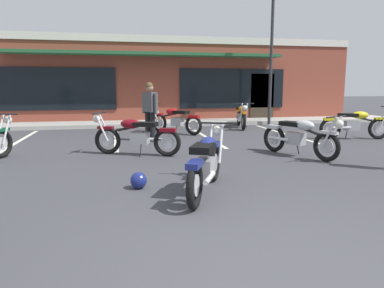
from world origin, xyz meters
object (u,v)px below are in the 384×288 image
Objects in this scene: helmet_on_pavement at (139,180)px; motorcycle_orange_scrambler at (241,116)px; motorcycle_silver_naked at (136,135)px; motorcycle_red_sportbike at (175,120)px; motorcycle_foreground_classic at (206,163)px; motorcycle_black_cruiser at (356,124)px; motorcycle_green_cafe_racer at (299,136)px; person_in_black_shirt at (150,108)px; parking_lot_lamp_post at (273,40)px.

motorcycle_orange_scrambler is at bearing 59.62° from helmet_on_pavement.
motorcycle_red_sportbike is at bearing 67.11° from motorcycle_silver_naked.
motorcycle_foreground_classic is 7.14m from motorcycle_black_cruiser.
motorcycle_black_cruiser and motorcycle_green_cafe_racer have the same top height.
parking_lot_lamp_post is (5.08, 3.09, 2.36)m from person_in_black_shirt.
parking_lot_lamp_post reaches higher than helmet_on_pavement.
motorcycle_foreground_classic is 0.38× the size of parking_lot_lamp_post.
parking_lot_lamp_post is at bearing 42.55° from motorcycle_silver_naked.
motorcycle_orange_scrambler is (4.16, 4.54, 0.00)m from motorcycle_silver_naked.
person_in_black_shirt is at bearing 75.77° from motorcycle_silver_naked.
motorcycle_foreground_classic is 7.53× the size of helmet_on_pavement.
person_in_black_shirt is (-3.64, -2.49, 0.49)m from motorcycle_orange_scrambler.
motorcycle_silver_naked reaches higher than helmet_on_pavement.
person_in_black_shirt is 0.33× the size of parking_lot_lamp_post.
motorcycle_green_cafe_racer is (2.73, 2.27, 0.00)m from motorcycle_foreground_classic.
motorcycle_foreground_classic and motorcycle_orange_scrambler have the same top height.
motorcycle_black_cruiser is 1.05× the size of motorcycle_green_cafe_racer.
motorcycle_red_sportbike is 2.87m from motorcycle_orange_scrambler.
motorcycle_black_cruiser is at bearing -54.99° from motorcycle_orange_scrambler.
helmet_on_pavement is at bearing -153.67° from motorcycle_green_cafe_racer.
motorcycle_foreground_classic is 3.30m from motorcycle_silver_naked.
motorcycle_black_cruiser is 1.24× the size of person_in_black_shirt.
person_in_black_shirt is at bearing 136.03° from motorcycle_green_cafe_racer.
motorcycle_red_sportbike is at bearing 84.71° from motorcycle_foreground_classic.
motorcycle_silver_naked and motorcycle_green_cafe_racer have the same top height.
motorcycle_red_sportbike is 5.27m from parking_lot_lamp_post.
motorcycle_foreground_classic is at bearing -142.61° from motorcycle_black_cruiser.
motorcycle_black_cruiser is 6.10m from person_in_black_shirt.
motorcycle_orange_scrambler reaches higher than helmet_on_pavement.
motorcycle_foreground_classic and motorcycle_green_cafe_racer have the same top height.
motorcycle_black_cruiser is at bearing -25.03° from motorcycle_red_sportbike.
motorcycle_red_sportbike is at bearing 154.97° from motorcycle_black_cruiser.
motorcycle_black_cruiser is 1.05× the size of motorcycle_silver_naked.
motorcycle_silver_naked is 0.39× the size of parking_lot_lamp_post.
motorcycle_orange_scrambler is at bearing 66.88° from motorcycle_foreground_classic.
motorcycle_red_sportbike is 0.85× the size of motorcycle_green_cafe_racer.
motorcycle_foreground_classic is at bearing -24.04° from helmet_on_pavement.
helmet_on_pavement is (-3.71, -1.83, -0.33)m from motorcycle_green_cafe_racer.
motorcycle_foreground_classic and motorcycle_black_cruiser have the same top height.
person_in_black_shirt is at bearing 93.75° from motorcycle_foreground_classic.
motorcycle_red_sportbike is 0.85× the size of motorcycle_silver_naked.
motorcycle_foreground_classic is at bearing -140.28° from motorcycle_green_cafe_racer.
motorcycle_red_sportbike is 1.81m from person_in_black_shirt.
person_in_black_shirt reaches higher than motorcycle_foreground_classic.
motorcycle_foreground_classic is at bearing -113.12° from motorcycle_orange_scrambler.
motorcycle_silver_naked is 6.16m from motorcycle_orange_scrambler.
motorcycle_red_sportbike is at bearing 75.70° from helmet_on_pavement.
parking_lot_lamp_post is at bearing 22.64° from motorcycle_orange_scrambler.
person_in_black_shirt reaches higher than motorcycle_silver_naked.
person_in_black_shirt is (-0.34, 5.23, 0.49)m from motorcycle_foreground_classic.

